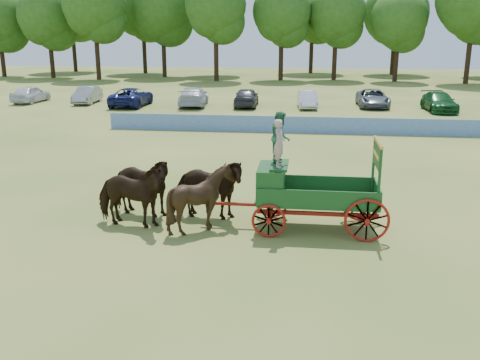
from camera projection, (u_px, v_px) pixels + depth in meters
The scene contains 9 objects.
ground at pixel (338, 239), 16.67m from camera, with size 160.00×160.00×0.00m, color #A6954B.
horse_lead_left at pixel (130, 196), 17.46m from camera, with size 1.16×2.54×2.15m, color black.
horse_lead_right at pixel (140, 186), 18.51m from camera, with size 1.16×2.54×2.15m, color black.
horse_wheel_left at pixel (202, 198), 17.18m from camera, with size 1.74×1.95×2.15m, color black.
horse_wheel_right at pixel (208, 189), 18.23m from camera, with size 1.16×2.54×2.15m, color black.
farm_dray at pixel (295, 179), 17.22m from camera, with size 6.00×2.00×3.79m.
sponsor_banner at pixel (308, 125), 33.85m from camera, with size 26.00×0.08×1.05m, color blue.
parked_cars at pixel (352, 99), 44.76m from camera, with size 58.04×7.58×1.63m.
treeline at pixel (290, 6), 72.09m from camera, with size 93.25×24.38×15.37m.
Camera 1 is at (-1.11, -15.82, 6.27)m, focal length 40.00 mm.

